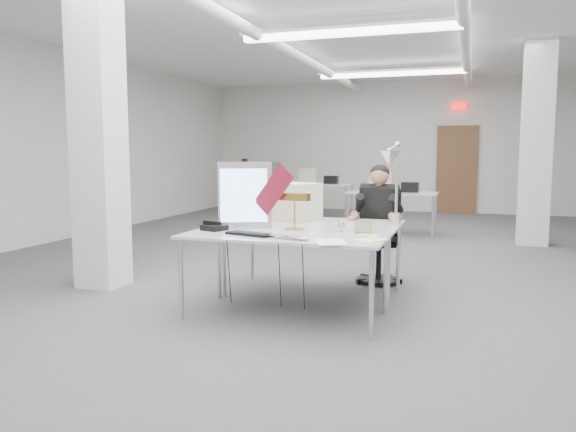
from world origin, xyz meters
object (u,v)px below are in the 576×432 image
Objects in this scene: beige_monitor at (296,202)px; architect_lamp at (393,180)px; seated_person at (379,204)px; desk_phone at (214,228)px; office_chair at (379,235)px; monitor at (245,195)px; bankers_lamp at (294,211)px; desk_main at (286,235)px; laptop at (286,238)px.

architect_lamp is at bearing 8.48° from beige_monitor.
seated_person reaches higher than desk_phone.
office_chair is at bearing 84.68° from architect_lamp.
monitor reaches higher than desk_phone.
office_chair is 1.08m from beige_monitor.
seated_person reaches higher than office_chair.
seated_person is 1.99m from desk_phone.
bankers_lamp is 1.75× the size of desk_phone.
architect_lamp is at bearing -63.63° from seated_person.
seated_person is at bearing 68.55° from desk_phone.
seated_person is at bearing 71.96° from bankers_lamp.
bankers_lamp reaches higher than desk_main.
monitor is 1.51× the size of beige_monitor.
monitor is at bearing -119.82° from office_chair.
architect_lamp reaches higher than beige_monitor.
beige_monitor is at bearing 102.10° from desk_main.
architect_lamp is at bearing 69.68° from laptop.
desk_main is 1.65m from seated_person.
monitor is 3.18× the size of desk_phone.
seated_person is 0.88× the size of architect_lamp.
seated_person is 2.34× the size of bankers_lamp.
desk_phone is at bearing -120.68° from office_chair.
architect_lamp reaches higher than desk_phone.
architect_lamp is (0.26, -0.89, 0.66)m from office_chair.
monitor is at bearing -165.34° from bankers_lamp.
monitor is at bearing -88.44° from beige_monitor.
office_chair is at bearing 27.12° from monitor.
laptop is at bearing -95.68° from office_chair.
desk_main is at bearing -79.84° from bankers_lamp.
beige_monitor is (-0.19, 0.66, 0.03)m from bankers_lamp.
office_chair reaches higher than desk_main.
desk_phone is at bearing 178.32° from desk_main.
beige_monitor reaches higher than desk_main.
monitor is (-1.07, -1.29, 0.17)m from seated_person.
seated_person is 0.94m from architect_lamp.
architect_lamp is (1.56, 0.67, 0.43)m from desk_phone.
desk_main is at bearing 17.45° from desk_phone.
bankers_lamp is at bearing 92.29° from desk_main.
laptop is 1.30m from beige_monitor.
desk_main is 1.96× the size of architect_lamp.
bankers_lamp is at bearing 117.67° from laptop.
seated_person is 1.28× the size of monitor.
desk_main is at bearing -101.35° from office_chair.
architect_lamp is (0.85, 0.69, 0.47)m from desk_main.
monitor reaches higher than bankers_lamp.
bankers_lamp is 0.69m from beige_monitor.
desk_main is at bearing -162.81° from architect_lamp.
seated_person is (0.59, 1.53, 0.16)m from desk_main.
desk_phone is 1.08m from beige_monitor.
office_chair is at bearing 69.47° from desk_phone.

